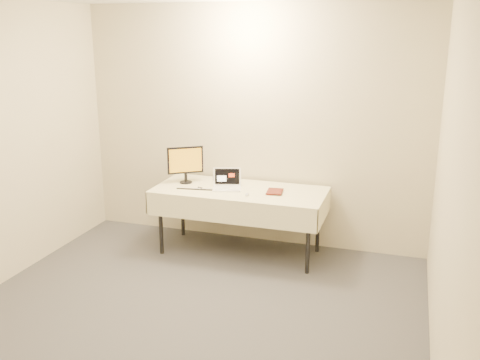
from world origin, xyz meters
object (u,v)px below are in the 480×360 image
(book, at_px, (267,182))
(laptop, at_px, (227,184))
(monitor, at_px, (185,162))
(table, at_px, (240,195))

(book, bearing_deg, laptop, 172.03)
(monitor, distance_m, book, 0.98)
(laptop, relative_size, book, 1.62)
(laptop, bearing_deg, table, -16.24)
(laptop, bearing_deg, monitor, 156.11)
(table, xyz_separation_m, book, (0.31, -0.01, 0.17))
(book, bearing_deg, table, 170.83)
(monitor, height_order, book, monitor)
(laptop, distance_m, book, 0.46)
(table, height_order, book, book)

